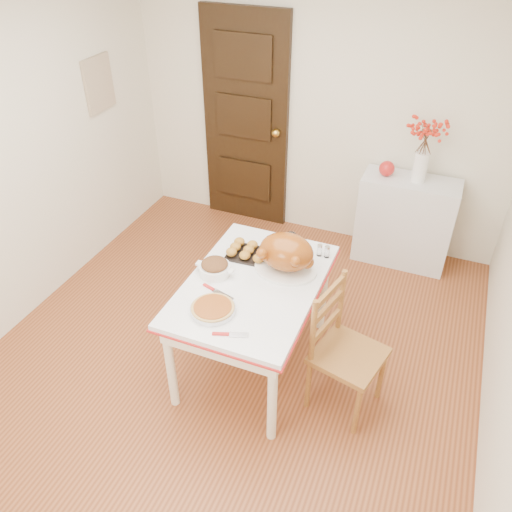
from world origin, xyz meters
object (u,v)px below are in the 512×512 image
at_px(pumpkin_pie, 213,308).
at_px(kitchen_table, 253,324).
at_px(chair_oak, 349,353).
at_px(sideboard, 404,221).
at_px(turkey_platter, 286,254).

bearing_deg(pumpkin_pie, kitchen_table, 71.83).
height_order(kitchen_table, chair_oak, chair_oak).
bearing_deg(sideboard, turkey_platter, -112.01).
distance_m(sideboard, turkey_platter, 1.70).
height_order(kitchen_table, pumpkin_pie, pumpkin_pie).
xyz_separation_m(kitchen_table, chair_oak, (0.70, -0.10, 0.09)).
xyz_separation_m(chair_oak, pumpkin_pie, (-0.82, -0.25, 0.31)).
xyz_separation_m(turkey_platter, pumpkin_pie, (-0.27, -0.56, -0.11)).
xyz_separation_m(sideboard, pumpkin_pie, (-0.88, -2.08, 0.37)).
bearing_deg(sideboard, kitchen_table, -113.98).
bearing_deg(chair_oak, pumpkin_pie, 120.93).
xyz_separation_m(sideboard, turkey_platter, (-0.61, -1.51, 0.47)).
distance_m(sideboard, chair_oak, 1.83).
height_order(chair_oak, turkey_platter, turkey_platter).
bearing_deg(chair_oak, kitchen_table, 95.20).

